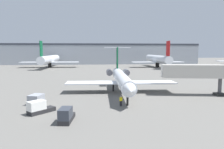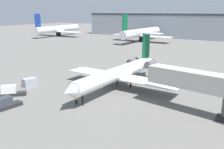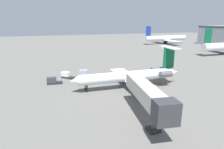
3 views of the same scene
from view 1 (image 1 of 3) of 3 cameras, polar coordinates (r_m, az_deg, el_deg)
The scene contains 10 objects.
ground_plane at distance 46.67m, azimuth -2.56°, elevation -4.75°, with size 400.00×400.00×0.10m, color #66635E.
regional_jet at distance 46.06m, azimuth 2.41°, elevation -0.85°, with size 23.82×29.02×9.90m.
jet_bridge at distance 46.61m, azimuth 24.43°, elevation 0.66°, with size 16.48×5.49×6.48m.
ground_crew_marshaller at distance 34.93m, azimuth 2.41°, elevation -7.08°, with size 0.48×0.42×1.69m.
baggage_tug_lead at distance 27.98m, azimuth -12.22°, elevation -10.73°, with size 1.87×4.14×1.90m.
baggage_tug_trailing at distance 32.67m, azimuth -19.05°, elevation -8.43°, with size 3.82×3.82×1.90m.
cargo_container_uld at distance 38.22m, azimuth -19.68°, elevation -6.31°, with size 2.54×2.96×1.66m.
terminal_building at distance 145.50m, azimuth -4.84°, elevation 5.58°, with size 138.27×20.00×13.41m.
parked_airliner_west_mid at distance 116.57m, azimuth -16.42°, elevation 3.88°, with size 30.23×35.87×13.28m.
parked_airliner_centre at distance 116.16m, azimuth 12.15°, elevation 4.02°, with size 27.66×32.88×13.39m.
Camera 1 is at (-2.58, -45.70, 9.07)m, focal length 34.07 mm.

